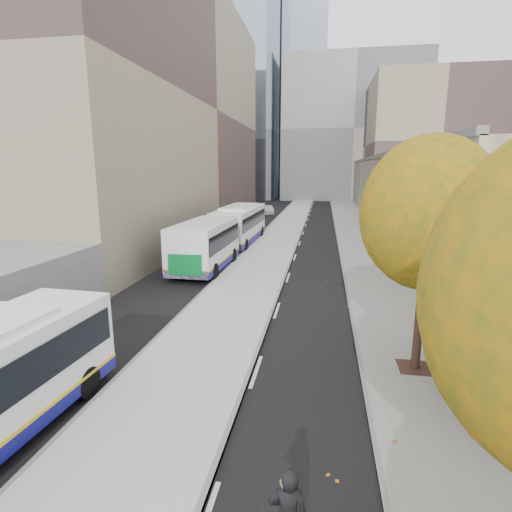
# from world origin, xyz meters

# --- Properties ---
(bus_platform) EXTENTS (4.25, 150.00, 0.15)m
(bus_platform) POSITION_xyz_m (-3.88, 35.00, 0.07)
(bus_platform) COLOR #AFAFAF
(bus_platform) RESTS_ON ground
(sidewalk) EXTENTS (4.75, 150.00, 0.08)m
(sidewalk) POSITION_xyz_m (4.12, 35.00, 0.04)
(sidewalk) COLOR gray
(sidewalk) RESTS_ON ground
(building_tan) EXTENTS (18.00, 92.00, 8.00)m
(building_tan) POSITION_xyz_m (15.50, 64.00, 4.00)
(building_tan) COLOR gray
(building_tan) RESTS_ON ground
(building_midrise) EXTENTS (24.00, 46.00, 25.00)m
(building_midrise) POSITION_xyz_m (-22.50, 41.00, 12.50)
(building_midrise) COLOR gray
(building_midrise) RESTS_ON ground
(glass_tower_near) EXTENTS (20.00, 20.00, 66.00)m
(glass_tower_near) POSITION_xyz_m (-20.00, 82.00, 33.00)
(glass_tower_near) COLOR #8998B0
(glass_tower_near) RESTS_ON ground
(glass_tower_far) EXTENTS (16.00, 16.00, 84.00)m
(glass_tower_far) POSITION_xyz_m (-8.00, 102.00, 42.00)
(glass_tower_far) COLOR #8998B0
(glass_tower_far) RESTS_ON ground
(building_far_block) EXTENTS (30.00, 18.00, 30.00)m
(building_far_block) POSITION_xyz_m (6.00, 96.00, 15.00)
(building_far_block) COLOR #9B958F
(building_far_block) RESTS_ON ground
(tree_c) EXTENTS (4.20, 4.20, 7.28)m
(tree_c) POSITION_xyz_m (3.60, 13.00, 5.25)
(tree_c) COLOR black
(tree_c) RESTS_ON sidewalk
(bus_far) EXTENTS (3.24, 19.40, 3.22)m
(bus_far) POSITION_xyz_m (-7.16, 30.96, 1.76)
(bus_far) COLOR white
(bus_far) RESTS_ON ground
(distant_car) EXTENTS (2.28, 4.46, 1.46)m
(distant_car) POSITION_xyz_m (-7.71, 59.21, 0.73)
(distant_car) COLOR silver
(distant_car) RESTS_ON ground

